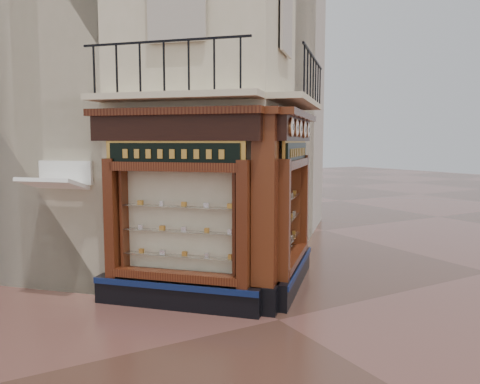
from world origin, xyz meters
TOP-DOWN VIEW (x-y plane):
  - ground at (0.00, 0.00)m, footprint 80.00×80.00m
  - main_building at (0.00, 6.16)m, footprint 11.31×11.31m
  - neighbour_left at (-2.47, 8.63)m, footprint 11.31×11.31m
  - neighbour_right at (2.47, 8.63)m, footprint 11.31×11.31m
  - shopfront_left at (-1.41, 1.57)m, footprint 2.86×2.86m
  - shopfront_right at (1.41, 1.57)m, footprint 2.86×2.86m
  - corner_pilaster at (0.00, 0.50)m, footprint 0.85×0.85m
  - balcony at (0.00, 1.49)m, footprint 5.94×2.97m
  - clock_a at (0.60, 0.50)m, footprint 0.30×0.30m
  - clock_b at (1.04, 0.94)m, footprint 0.29×0.29m
  - clock_c at (1.44, 1.33)m, footprint 0.29×0.29m
  - clock_d at (1.93, 1.83)m, footprint 0.32×0.32m
  - clock_e at (2.37, 2.27)m, footprint 0.29×0.29m
  - awning at (-3.45, 3.24)m, footprint 1.44×1.44m
  - signboard_left at (-1.46, 1.51)m, footprint 2.10×2.10m
  - signboard_right at (1.46, 1.51)m, footprint 2.09×2.09m

SIDE VIEW (x-z plane):
  - ground at x=0.00m, z-range 0.00..0.00m
  - awning at x=-3.45m, z-range -0.15..0.15m
  - corner_pilaster at x=0.00m, z-range -0.04..3.94m
  - shopfront_left at x=-1.41m, z-range -0.01..3.97m
  - shopfront_right at x=1.41m, z-range -0.01..3.97m
  - signboard_left at x=-1.46m, z-range 2.82..3.38m
  - signboard_right at x=1.46m, z-range 2.82..3.38m
  - clock_b at x=1.04m, z-range 3.44..3.80m
  - clock_c at x=1.44m, z-range 3.44..3.80m
  - clock_d at x=1.93m, z-range 3.42..3.82m
  - clock_a at x=0.60m, z-range 3.43..3.81m
  - clock_e at x=2.37m, z-range 3.44..3.80m
  - balcony at x=0.00m, z-range 3.70..4.73m
  - neighbour_left at x=-2.47m, z-range 0.00..11.00m
  - neighbour_right at x=2.47m, z-range 0.00..11.00m
  - main_building at x=0.00m, z-range 0.00..12.00m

